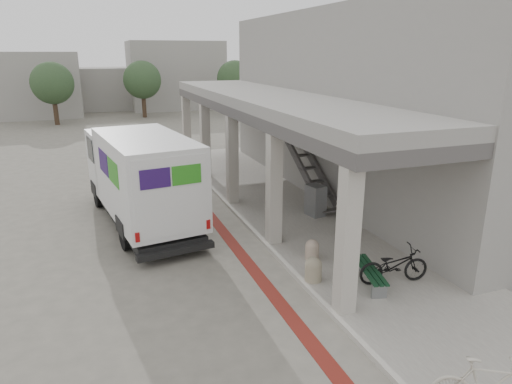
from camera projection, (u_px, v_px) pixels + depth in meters
name	position (u px, v px, depth m)	size (l,w,h in m)	color
ground	(209.00, 263.00, 12.35)	(120.00, 120.00, 0.00)	#605C52
bike_lane_stripe	(223.00, 232.00, 14.48)	(0.35, 40.00, 0.01)	maroon
sidewalk	(338.00, 241.00, 13.65)	(4.40, 28.00, 0.12)	gray
transit_building	(348.00, 108.00, 17.64)	(7.60, 17.00, 7.00)	gray
distant_backdrop	(83.00, 83.00, 42.82)	(28.00, 10.00, 6.50)	gray
tree_left	(52.00, 83.00, 34.90)	(3.20, 3.20, 4.80)	#38281C
tree_mid	(142.00, 80.00, 39.00)	(3.20, 3.20, 4.80)	#38281C
tree_right	(235.00, 79.00, 40.73)	(3.20, 3.20, 4.80)	#38281C
fedex_truck	(140.00, 176.00, 14.80)	(3.16, 7.38, 3.05)	black
bench	(369.00, 273.00, 10.94)	(0.76, 1.70, 0.39)	gray
bollard_near	(312.00, 249.00, 12.25)	(0.37, 0.37, 0.55)	tan
bollard_far	(313.00, 269.00, 11.07)	(0.41, 0.41, 0.62)	gray
utility_cabinet	(315.00, 200.00, 15.48)	(0.48, 0.63, 1.06)	gray
bicycle_black	(394.00, 265.00, 10.93)	(0.61, 1.74, 0.91)	black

